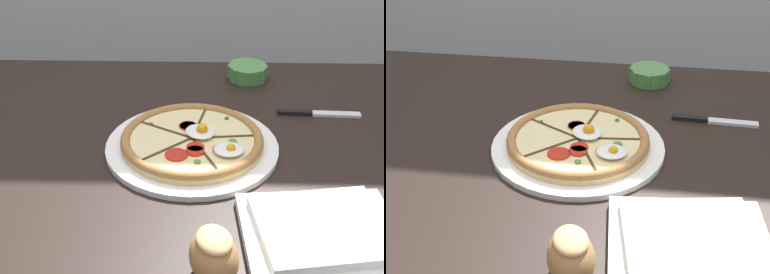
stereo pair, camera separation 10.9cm
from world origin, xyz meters
The scene contains 6 objects.
dining_table centered at (0.00, 0.00, 0.63)m, with size 1.27×0.92×0.73m.
pizza centered at (0.04, 0.00, 0.75)m, with size 0.36×0.36×0.05m.
ramekin_bowl centered at (0.18, 0.35, 0.75)m, with size 0.11×0.11×0.04m.
napkin_folded centered at (0.26, -0.27, 0.74)m, with size 0.27×0.24×0.04m.
bread_piece_near centered at (0.08, -0.36, 0.77)m, with size 0.10×0.11×0.09m.
knife_main centered at (0.33, 0.16, 0.73)m, with size 0.19×0.03×0.01m.
Camera 2 is at (0.18, -0.93, 1.32)m, focal length 50.00 mm.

